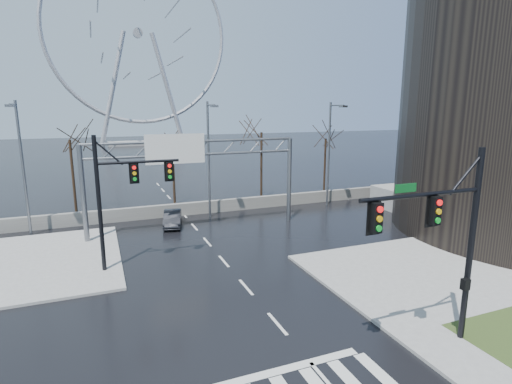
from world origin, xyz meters
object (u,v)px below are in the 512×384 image
signal_mast_far (119,190)px  sign_gantry (191,166)px  signal_mast_near (448,232)px  ferris_wheel (138,41)px  car (173,218)px

signal_mast_far → sign_gantry: size_ratio=0.49×
sign_gantry → signal_mast_near: bearing=-73.8°
signal_mast_near → signal_mast_far: same height
signal_mast_near → ferris_wheel: ferris_wheel is taller
ferris_wheel → car: ferris_wheel is taller
signal_mast_far → ferris_wheel: bearing=82.8°
car → sign_gantry: bearing=-47.0°
car → signal_mast_near: bearing=-59.5°
signal_mast_far → sign_gantry: bearing=47.5°
signal_mast_far → sign_gantry: (5.49, 6.00, 0.35)m
ferris_wheel → car: size_ratio=13.20×
signal_mast_far → ferris_wheel: size_ratio=0.16×
signal_mast_far → signal_mast_near: bearing=-49.7°
signal_mast_far → ferris_wheel: 89.30m
car → signal_mast_far: bearing=-105.3°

